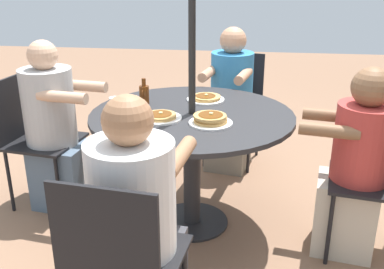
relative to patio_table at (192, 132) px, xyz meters
name	(u,v)px	position (x,y,z in m)	size (l,w,h in m)	color
ground_plane	(192,222)	(0.00, 0.00, -0.63)	(12.00, 12.00, 0.00)	#8C664C
patio_table	(192,132)	(0.00, 0.00, 0.00)	(1.21, 1.21, 0.75)	#28282B
umbrella_pole	(192,56)	(0.00, 0.00, 0.46)	(0.04, 0.04, 2.18)	black
patio_chair_north	(33,132)	(-0.16, -1.10, -0.11)	(0.49, 0.49, 0.89)	black
diner_north	(55,134)	(-0.14, -0.93, -0.11)	(0.39, 0.54, 1.14)	slate
patio_chair_east	(120,259)	(1.11, -0.14, -0.11)	(0.48, 0.48, 0.89)	black
diner_east	(136,234)	(0.93, -0.12, -0.11)	(0.56, 0.41, 1.13)	#3D3D42
diner_south	(354,171)	(0.17, 0.93, -0.12)	(0.39, 0.52, 1.09)	beige
patio_chair_west	(235,100)	(-1.09, 0.22, -0.11)	(0.51, 0.51, 0.89)	black
diner_west	(230,105)	(-0.92, 0.19, -0.11)	(0.55, 0.42, 1.13)	gray
pancake_plate_a	(211,120)	(0.17, 0.13, 0.14)	(0.24, 0.24, 0.06)	white
pancake_plate_b	(160,117)	(0.13, -0.17, 0.13)	(0.24, 0.24, 0.04)	white
pancake_plate_c	(206,98)	(-0.27, 0.05, 0.13)	(0.24, 0.24, 0.04)	white
syrup_bottle	(144,94)	(-0.16, -0.32, 0.18)	(0.09, 0.06, 0.16)	#602D0F
coffee_cup	(121,122)	(0.35, -0.33, 0.17)	(0.09, 0.09, 0.11)	beige
drinking_glass_a	(115,107)	(0.13, -0.43, 0.18)	(0.06, 0.06, 0.12)	silver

